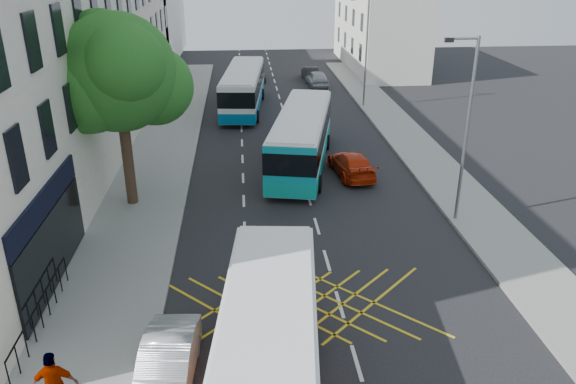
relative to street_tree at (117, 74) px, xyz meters
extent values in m
cube|color=gray|center=(0.01, 0.03, -6.22)|extent=(5.00, 70.00, 0.15)
cube|color=gray|center=(16.01, 0.03, -6.22)|extent=(3.00, 70.00, 0.15)
cube|color=beige|center=(-5.49, 9.53, 0.21)|extent=(8.00, 45.00, 13.00)
cube|color=black|center=(-1.44, -6.97, -2.89)|extent=(0.12, 7.00, 0.90)
cube|color=black|center=(-1.44, -6.97, -4.69)|extent=(0.12, 7.00, 2.60)
cube|color=silver|center=(-5.49, 40.03, -1.29)|extent=(8.00, 20.00, 10.00)
cube|color=silver|center=(19.51, 33.03, -2.29)|extent=(6.00, 18.00, 8.00)
cylinder|color=#382619|center=(0.01, 0.03, -3.94)|extent=(0.50, 0.50, 4.40)
sphere|color=#26601B|center=(0.01, 0.03, 0.06)|extent=(5.20, 5.20, 5.20)
sphere|color=#26601B|center=(1.41, 0.83, -0.74)|extent=(3.60, 3.60, 3.60)
sphere|color=#26601B|center=(-1.19, -0.57, -0.54)|extent=(3.80, 3.80, 3.80)
sphere|color=#26601B|center=(0.61, -1.27, 0.66)|extent=(3.40, 3.40, 3.40)
sphere|color=#26601B|center=(-0.79, 1.13, 1.06)|extent=(3.20, 3.20, 3.20)
cylinder|color=slate|center=(14.81, -2.97, -2.14)|extent=(0.14, 0.14, 8.00)
cylinder|color=slate|center=(14.21, -2.97, 1.76)|extent=(1.20, 0.10, 0.10)
cube|color=black|center=(13.61, -2.97, 1.71)|extent=(0.35, 0.15, 0.18)
cylinder|color=slate|center=(14.81, 17.03, -2.14)|extent=(0.14, 0.14, 8.00)
cube|color=silver|center=(5.76, -14.08, -4.65)|extent=(3.55, 10.98, 2.60)
cube|color=silver|center=(5.76, -14.08, -3.30)|extent=(3.33, 10.75, 0.12)
cube|color=black|center=(5.76, -14.08, -4.28)|extent=(3.61, 11.05, 1.08)
cylinder|color=black|center=(4.84, -11.02, -5.85)|extent=(0.36, 0.91, 0.88)
cylinder|color=black|center=(7.28, -11.27, -5.85)|extent=(0.36, 0.91, 0.88)
cube|color=silver|center=(8.65, 4.69, -4.62)|extent=(4.76, 11.28, 2.65)
cube|color=silver|center=(8.65, 4.69, -3.24)|extent=(4.52, 11.02, 0.12)
cube|color=black|center=(8.65, 4.69, -4.24)|extent=(4.84, 11.35, 1.10)
cube|color=#0C9D8C|center=(8.65, 4.69, -5.54)|extent=(4.82, 11.34, 0.75)
cube|color=#0C939C|center=(7.49, -0.65, -4.59)|extent=(2.50, 0.63, 2.50)
cube|color=#FF0C0C|center=(6.51, -0.45, -5.29)|extent=(0.26, 0.11, 0.25)
cube|color=#FF0C0C|center=(8.47, -0.88, -5.29)|extent=(0.26, 0.11, 0.25)
cylinder|color=black|center=(8.06, 7.89, -5.84)|extent=(0.46, 0.94, 0.90)
cylinder|color=black|center=(10.50, 7.36, -5.84)|extent=(0.46, 0.94, 0.90)
cylinder|color=black|center=(6.65, 1.34, -5.84)|extent=(0.46, 0.94, 0.90)
cylinder|color=black|center=(9.09, 0.81, -5.84)|extent=(0.46, 0.94, 0.90)
cube|color=silver|center=(5.54, 17.24, -4.63)|extent=(3.54, 11.12, 2.63)
cube|color=silver|center=(5.54, 17.24, -3.26)|extent=(3.32, 10.89, 0.12)
cube|color=black|center=(5.54, 17.24, -4.25)|extent=(3.61, 11.19, 1.09)
cube|color=#0C699C|center=(5.54, 17.24, -5.55)|extent=(3.60, 11.18, 0.75)
cube|color=white|center=(5.01, 11.83, -4.60)|extent=(2.52, 0.35, 2.48)
cube|color=#FF0C0C|center=(4.02, 11.92, -5.30)|extent=(0.25, 0.08, 0.25)
cube|color=#FF0C0C|center=(6.00, 11.72, -5.30)|extent=(0.25, 0.08, 0.25)
cylinder|color=black|center=(4.60, 20.33, -5.84)|extent=(0.36, 0.92, 0.89)
cylinder|color=black|center=(7.07, 20.09, -5.84)|extent=(0.36, 0.92, 0.89)
cylinder|color=black|center=(3.95, 13.70, -5.84)|extent=(0.36, 0.92, 0.89)
cylinder|color=black|center=(6.42, 13.46, -5.84)|extent=(0.36, 0.92, 0.89)
imported|color=#B9BDC1|center=(3.05, -12.41, -5.62)|extent=(1.70, 4.18, 1.35)
imported|color=#BB2608|center=(11.18, 3.00, -5.66)|extent=(2.24, 4.54, 1.27)
imported|color=#3A3C41|center=(6.39, 27.70, -5.61)|extent=(2.66, 5.08, 1.36)
imported|color=#A1A4A9|center=(12.17, 24.67, -5.59)|extent=(1.89, 4.21, 1.40)
imported|color=black|center=(11.91, 27.57, -5.70)|extent=(1.34, 3.63, 1.19)
camera|label=1|loc=(5.35, -25.00, 4.98)|focal=35.00mm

